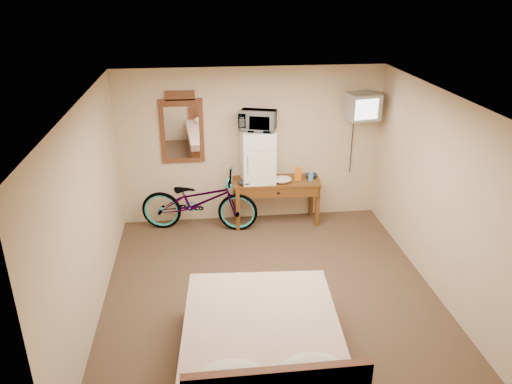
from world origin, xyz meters
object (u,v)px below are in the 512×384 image
Objects in this scene: microwave at (258,121)px; bed at (263,352)px; mini_fridge at (258,156)px; wall_mirror at (182,129)px; desk at (276,188)px; crt_television at (363,106)px; bicycle at (199,201)px; blue_cup at (311,176)px.

microwave is 0.24× the size of bed.
bed is at bearing -96.00° from mini_fridge.
mini_fridge is 0.74× the size of wall_mirror.
crt_television is (1.32, 0.02, 1.28)m from desk.
wall_mirror is (-2.77, 0.25, -0.33)m from crt_television.
bicycle reaches higher than bed.
bicycle is (-1.78, 0.00, -0.33)m from blue_cup.
crt_television is (1.61, -0.03, 0.18)m from microwave.
desk is 0.76× the size of bicycle.
crt_television is 0.28× the size of bed.
bicycle is 3.38m from bed.
mini_fridge is 1.78m from crt_television.
crt_television is 2.93m from bicycle.
blue_cup is 1.81m from bicycle.
mini_fridge is 3.55m from bed.
microwave is (0.00, 0.00, 0.56)m from mini_fridge.
bicycle is at bearing -177.69° from desk.
mini_fridge is at bearing 170.45° from desk.
blue_cup is at bearing -5.37° from desk.
crt_television is (1.61, -0.03, 0.74)m from mini_fridge.
bicycle is (-2.56, -0.07, -1.42)m from crt_television.
mini_fridge is 0.91m from blue_cup.
microwave is at bearing 84.00° from bed.
wall_mirror is (-1.45, 0.27, 0.94)m from desk.
microwave is at bearing 173.13° from blue_cup.
mini_fridge is 1.24m from wall_mirror.
mini_fridge is 0.38× the size of bed.
blue_cup is at bearing -6.86° from mini_fridge.
desk is at bearing 7.81° from microwave.
desk is at bearing -77.96° from bicycle.
bicycle is 0.84× the size of bed.
bicycle is (0.21, -0.32, -1.09)m from wall_mirror.
crt_television reaches higher than desk.
mini_fridge is 0.56m from microwave.
mini_fridge is at bearing 84.00° from bed.
blue_cup is 0.23× the size of crt_television.
crt_television reaches higher than microwave.
crt_television reaches higher than bed.
wall_mirror reaches higher than desk.
bed is at bearing -160.33° from bicycle.
desk is 1.25m from bicycle.
bicycle is (-0.94, -0.10, -1.24)m from microwave.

